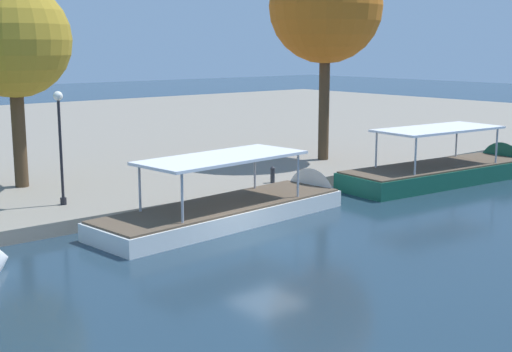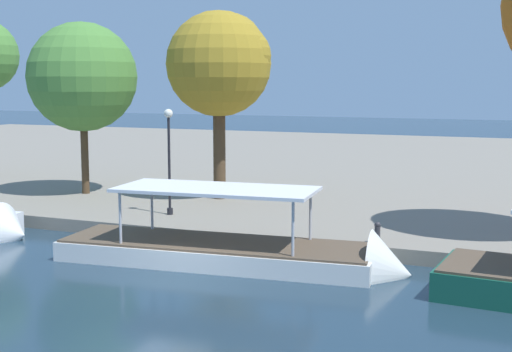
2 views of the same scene
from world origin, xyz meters
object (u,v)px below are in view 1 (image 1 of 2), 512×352
object	(u,v)px
mooring_bollard_0	(273,174)
tree_3	(16,36)
tour_boat_1	(243,212)
tour_boat_2	(450,174)
tree_0	(329,8)
lamp_post	(60,137)

from	to	relation	value
mooring_bollard_0	tree_3	distance (m)	13.75
mooring_bollard_0	tour_boat_1	bearing A→B (deg)	-145.93
tour_boat_2	mooring_bollard_0	size ratio (longest dim) A/B	15.94
tour_boat_1	tree_0	distance (m)	15.77
tree_0	tour_boat_1	bearing A→B (deg)	-151.61
tour_boat_2	tree_3	bearing A→B (deg)	155.83
tour_boat_2	mooring_bollard_0	xyz separation A→B (m)	(-9.70, 3.64, 0.63)
tour_boat_1	tree_3	distance (m)	13.60
tour_boat_1	tree_3	xyz separation A→B (m)	(-5.54, 9.95, 7.44)
tree_0	lamp_post	bearing A→B (deg)	-175.91
mooring_bollard_0	lamp_post	size ratio (longest dim) A/B	0.17
tree_0	tree_3	size ratio (longest dim) A/B	1.27
tour_boat_1	mooring_bollard_0	size ratio (longest dim) A/B	16.06
tour_boat_2	tree_0	bearing A→B (deg)	114.98
tour_boat_1	tree_0	xyz separation A→B (m)	(11.29, 6.10, 9.17)
tour_boat_1	lamp_post	bearing A→B (deg)	135.40
tour_boat_2	mooring_bollard_0	bearing A→B (deg)	164.43
lamp_post	tree_3	bearing A→B (deg)	85.64
lamp_post	tree_3	size ratio (longest dim) A/B	0.50
mooring_bollard_0	lamp_post	xyz separation A→B (m)	(-10.05, 2.09, 2.49)
tour_boat_2	tree_3	size ratio (longest dim) A/B	1.35
tour_boat_2	tree_0	xyz separation A→B (m)	(-2.53, 6.95, 9.02)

